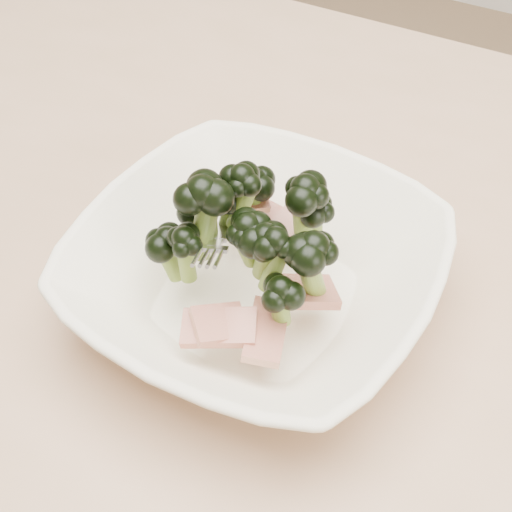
# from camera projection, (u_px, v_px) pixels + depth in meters

# --- Properties ---
(dining_table) EXTENTS (1.20, 0.80, 0.75)m
(dining_table) POSITION_uv_depth(u_px,v_px,m) (256.00, 325.00, 0.66)
(dining_table) COLOR tan
(dining_table) RESTS_ON ground
(broccoli_dish) EXTENTS (0.27, 0.27, 0.12)m
(broccoli_dish) POSITION_uv_depth(u_px,v_px,m) (255.00, 267.00, 0.52)
(broccoli_dish) COLOR white
(broccoli_dish) RESTS_ON dining_table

